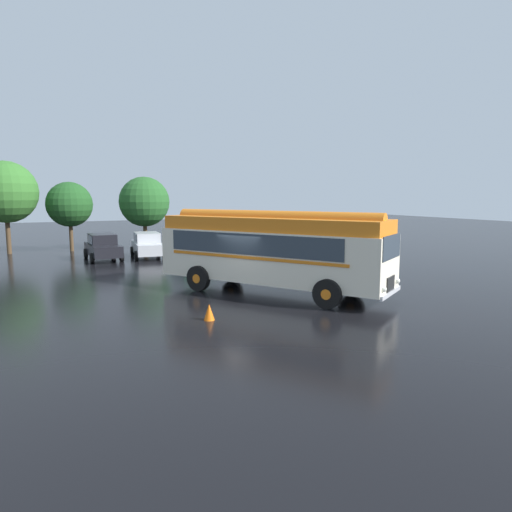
{
  "coord_description": "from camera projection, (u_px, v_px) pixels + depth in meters",
  "views": [
    {
      "loc": [
        -7.95,
        -17.18,
        4.12
      ],
      "look_at": [
        0.89,
        1.16,
        1.4
      ],
      "focal_mm": 32.0,
      "sensor_mm": 36.0,
      "label": 1
    }
  ],
  "objects": [
    {
      "name": "traffic_cone",
      "position": [
        209.0,
        312.0,
        15.12
      ],
      "size": [
        0.36,
        0.36,
        0.55
      ],
      "primitive_type": "cone",
      "color": "orange",
      "rests_on": "ground"
    },
    {
      "name": "car_mid_right",
      "position": [
        188.0,
        243.0,
        31.23
      ],
      "size": [
        2.36,
        4.38,
        1.66
      ],
      "color": "#144C28",
      "rests_on": "ground"
    },
    {
      "name": "vintage_bus",
      "position": [
        272.0,
        249.0,
        19.14
      ],
      "size": [
        7.49,
        9.82,
        3.49
      ],
      "color": "silver",
      "rests_on": "ground"
    },
    {
      "name": "car_near_left",
      "position": [
        103.0,
        247.0,
        29.18
      ],
      "size": [
        2.11,
        4.27,
        1.66
      ],
      "color": "black",
      "rests_on": "ground"
    },
    {
      "name": "tree_far_left",
      "position": [
        5.0,
        191.0,
        31.69
      ],
      "size": [
        4.31,
        4.31,
        6.5
      ],
      "color": "#4C3823",
      "rests_on": "ground"
    },
    {
      "name": "car_mid_left",
      "position": [
        147.0,
        245.0,
        30.27
      ],
      "size": [
        2.24,
        4.33,
        1.66
      ],
      "color": "#B7BABF",
      "rests_on": "ground"
    },
    {
      "name": "tree_left_of_centre",
      "position": [
        69.0,
        205.0,
        33.38
      ],
      "size": [
        3.28,
        3.28,
        5.09
      ],
      "color": "#4C3823",
      "rests_on": "ground"
    },
    {
      "name": "ground_plane",
      "position": [
        249.0,
        293.0,
        19.31
      ],
      "size": [
        120.0,
        120.0,
        0.0
      ],
      "primitive_type": "plane",
      "color": "black"
    },
    {
      "name": "tree_centre",
      "position": [
        143.0,
        203.0,
        34.5
      ],
      "size": [
        3.76,
        3.76,
        5.51
      ],
      "color": "#4C3823",
      "rests_on": "ground"
    }
  ]
}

